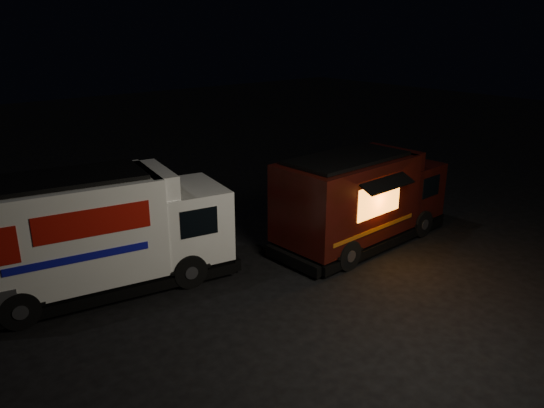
% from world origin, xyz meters
% --- Properties ---
extents(ground, '(80.00, 80.00, 0.00)m').
position_xyz_m(ground, '(0.00, 0.00, 0.00)').
color(ground, black).
rests_on(ground, ground).
extents(white_truck, '(7.05, 3.46, 3.06)m').
position_xyz_m(white_truck, '(-3.65, 3.40, 1.53)').
color(white_truck, white).
rests_on(white_truck, ground).
extents(red_truck, '(6.20, 2.52, 2.84)m').
position_xyz_m(red_truck, '(3.70, 1.27, 1.42)').
color(red_truck, '#320A09').
rests_on(red_truck, ground).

